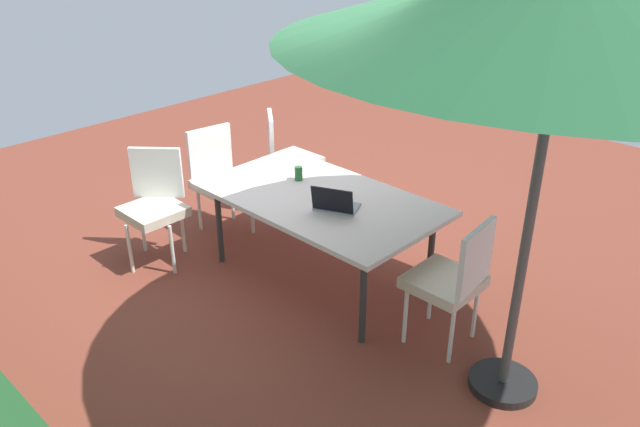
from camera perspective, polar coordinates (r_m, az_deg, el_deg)
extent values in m
cube|color=brown|center=(5.38, 0.00, -5.83)|extent=(10.00, 10.00, 0.02)
cube|color=silver|center=(5.02, 0.00, 1.33)|extent=(1.91, 1.11, 0.04)
cylinder|color=#333333|center=(5.03, 9.84, -3.89)|extent=(0.05, 0.05, 0.71)
cylinder|color=#333333|center=(5.96, -2.88, 1.57)|extent=(0.05, 0.05, 0.71)
cylinder|color=#333333|center=(4.48, 3.86, -7.72)|extent=(0.05, 0.05, 0.71)
cylinder|color=#333333|center=(5.50, -8.98, -1.02)|extent=(0.05, 0.05, 0.71)
cylinder|color=#4C4C4C|center=(3.78, 18.38, 0.39)|extent=(0.06, 0.06, 2.60)
cylinder|color=black|center=(4.46, 16.00, -14.36)|extent=(0.44, 0.44, 0.06)
cube|color=beige|center=(5.94, -8.61, 2.61)|extent=(0.46, 0.46, 0.08)
cube|color=white|center=(6.01, -9.78, 5.56)|extent=(0.10, 0.44, 0.45)
cylinder|color=white|center=(5.83, -9.07, -0.79)|extent=(0.03, 0.03, 0.45)
cylinder|color=white|center=(5.99, -6.09, 0.19)|extent=(0.03, 0.03, 0.45)
cylinder|color=white|center=(6.12, -10.74, 0.45)|extent=(0.03, 0.03, 0.45)
cylinder|color=white|center=(6.27, -7.84, 1.35)|extent=(0.03, 0.03, 0.45)
cube|color=beige|center=(5.54, -14.67, 0.18)|extent=(0.46, 0.46, 0.08)
cube|color=white|center=(5.62, -14.39, 3.56)|extent=(0.35, 0.32, 0.45)
cylinder|color=white|center=(5.57, -16.63, -3.05)|extent=(0.03, 0.03, 0.45)
cylinder|color=white|center=(5.46, -13.06, -3.19)|extent=(0.03, 0.03, 0.45)
cylinder|color=white|center=(5.87, -15.57, -1.31)|extent=(0.03, 0.03, 0.45)
cylinder|color=white|center=(5.76, -12.17, -1.41)|extent=(0.03, 0.03, 0.45)
cube|color=beige|center=(6.39, -2.44, 4.70)|extent=(0.46, 0.46, 0.08)
cube|color=white|center=(6.29, -4.41, 6.85)|extent=(0.36, 0.31, 0.45)
cylinder|color=white|center=(6.35, -0.65, 1.96)|extent=(0.03, 0.03, 0.45)
cylinder|color=white|center=(6.68, -0.97, 3.24)|extent=(0.03, 0.03, 0.45)
cylinder|color=white|center=(6.33, -3.89, 1.79)|extent=(0.03, 0.03, 0.45)
cylinder|color=white|center=(6.65, -4.06, 3.09)|extent=(0.03, 0.03, 0.45)
cube|color=beige|center=(4.50, 11.00, -6.01)|extent=(0.46, 0.46, 0.08)
cube|color=white|center=(4.29, 13.77, -3.91)|extent=(0.08, 0.44, 0.45)
cylinder|color=white|center=(4.85, 9.86, -7.04)|extent=(0.03, 0.03, 0.45)
cylinder|color=white|center=(4.58, 7.64, -9.05)|extent=(0.03, 0.03, 0.45)
cylinder|color=white|center=(4.72, 13.70, -8.45)|extent=(0.03, 0.03, 0.45)
cylinder|color=white|center=(4.45, 11.66, -10.63)|extent=(0.03, 0.03, 0.45)
cube|color=gray|center=(4.83, 1.51, 0.60)|extent=(0.38, 0.33, 0.02)
cube|color=black|center=(4.69, 1.09, 1.22)|extent=(0.31, 0.18, 0.20)
cylinder|color=#286B33|center=(5.28, -1.93, 3.60)|extent=(0.07, 0.07, 0.12)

